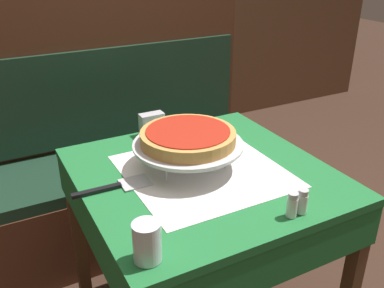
{
  "coord_description": "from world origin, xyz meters",
  "views": [
    {
      "loc": [
        -0.65,
        -1.14,
        1.51
      ],
      "look_at": [
        -0.03,
        0.02,
        0.88
      ],
      "focal_mm": 40.0,
      "sensor_mm": 36.0,
      "label": 1
    }
  ],
  "objects_px": {
    "dining_table_rear": "(131,76)",
    "booth_bench": "(115,176)",
    "salt_shaker": "(292,205)",
    "pizza_server": "(114,187)",
    "deep_dish_pizza": "(188,137)",
    "condiment_caddy": "(118,54)",
    "dining_table_front": "(203,197)",
    "pizza_pan_stand": "(188,145)",
    "pepper_shaker": "(302,201)",
    "napkin_holder": "(152,124)",
    "water_glass_near": "(147,242)"
  },
  "relations": [
    {
      "from": "booth_bench",
      "to": "napkin_holder",
      "type": "bearing_deg",
      "value": -84.24
    },
    {
      "from": "pizza_pan_stand",
      "to": "condiment_caddy",
      "type": "distance_m",
      "value": 1.62
    },
    {
      "from": "pizza_pan_stand",
      "to": "napkin_holder",
      "type": "relative_size",
      "value": 3.88
    },
    {
      "from": "pizza_pan_stand",
      "to": "salt_shaker",
      "type": "xyz_separation_m",
      "value": [
        0.13,
        -0.41,
        -0.05
      ]
    },
    {
      "from": "salt_shaker",
      "to": "condiment_caddy",
      "type": "bearing_deg",
      "value": 85.33
    },
    {
      "from": "dining_table_rear",
      "to": "booth_bench",
      "type": "bearing_deg",
      "value": -117.02
    },
    {
      "from": "pizza_server",
      "to": "salt_shaker",
      "type": "relative_size",
      "value": 3.33
    },
    {
      "from": "booth_bench",
      "to": "deep_dish_pizza",
      "type": "xyz_separation_m",
      "value": [
        0.04,
        -0.78,
        0.54
      ]
    },
    {
      "from": "dining_table_front",
      "to": "pizza_pan_stand",
      "type": "xyz_separation_m",
      "value": [
        -0.03,
        0.05,
        0.19
      ]
    },
    {
      "from": "pizza_server",
      "to": "napkin_holder",
      "type": "relative_size",
      "value": 2.62
    },
    {
      "from": "dining_table_rear",
      "to": "salt_shaker",
      "type": "bearing_deg",
      "value": -96.99
    },
    {
      "from": "pizza_pan_stand",
      "to": "deep_dish_pizza",
      "type": "height_order",
      "value": "deep_dish_pizza"
    },
    {
      "from": "pizza_server",
      "to": "deep_dish_pizza",
      "type": "bearing_deg",
      "value": 3.19
    },
    {
      "from": "dining_table_rear",
      "to": "booth_bench",
      "type": "relative_size",
      "value": 0.46
    },
    {
      "from": "booth_bench",
      "to": "water_glass_near",
      "type": "relative_size",
      "value": 15.52
    },
    {
      "from": "deep_dish_pizza",
      "to": "pepper_shaker",
      "type": "bearing_deg",
      "value": -67.9
    },
    {
      "from": "deep_dish_pizza",
      "to": "booth_bench",
      "type": "bearing_deg",
      "value": 93.26
    },
    {
      "from": "dining_table_front",
      "to": "pepper_shaker",
      "type": "distance_m",
      "value": 0.41
    },
    {
      "from": "salt_shaker",
      "to": "deep_dish_pizza",
      "type": "bearing_deg",
      "value": 107.33
    },
    {
      "from": "dining_table_front",
      "to": "pizza_pan_stand",
      "type": "relative_size",
      "value": 2.18
    },
    {
      "from": "dining_table_rear",
      "to": "condiment_caddy",
      "type": "distance_m",
      "value": 0.19
    },
    {
      "from": "booth_bench",
      "to": "napkin_holder",
      "type": "distance_m",
      "value": 0.65
    },
    {
      "from": "booth_bench",
      "to": "condiment_caddy",
      "type": "xyz_separation_m",
      "value": [
        0.34,
        0.81,
        0.45
      ]
    },
    {
      "from": "deep_dish_pizza",
      "to": "condiment_caddy",
      "type": "distance_m",
      "value": 1.63
    },
    {
      "from": "booth_bench",
      "to": "condiment_caddy",
      "type": "height_order",
      "value": "booth_bench"
    },
    {
      "from": "deep_dish_pizza",
      "to": "pizza_server",
      "type": "bearing_deg",
      "value": -176.81
    },
    {
      "from": "dining_table_rear",
      "to": "condiment_caddy",
      "type": "height_order",
      "value": "condiment_caddy"
    },
    {
      "from": "deep_dish_pizza",
      "to": "salt_shaker",
      "type": "height_order",
      "value": "deep_dish_pizza"
    },
    {
      "from": "pizza_pan_stand",
      "to": "napkin_holder",
      "type": "xyz_separation_m",
      "value": [
        0.0,
        0.33,
        -0.04
      ]
    },
    {
      "from": "water_glass_near",
      "to": "napkin_holder",
      "type": "bearing_deg",
      "value": 66.07
    },
    {
      "from": "dining_table_front",
      "to": "pizza_server",
      "type": "bearing_deg",
      "value": 173.6
    },
    {
      "from": "deep_dish_pizza",
      "to": "napkin_holder",
      "type": "distance_m",
      "value": 0.34
    },
    {
      "from": "salt_shaker",
      "to": "napkin_holder",
      "type": "distance_m",
      "value": 0.75
    },
    {
      "from": "pepper_shaker",
      "to": "napkin_holder",
      "type": "distance_m",
      "value": 0.76
    },
    {
      "from": "booth_bench",
      "to": "napkin_holder",
      "type": "height_order",
      "value": "booth_bench"
    },
    {
      "from": "booth_bench",
      "to": "condiment_caddy",
      "type": "distance_m",
      "value": 0.99
    },
    {
      "from": "deep_dish_pizza",
      "to": "condiment_caddy",
      "type": "relative_size",
      "value": 2.3
    },
    {
      "from": "salt_shaker",
      "to": "pizza_server",
      "type": "bearing_deg",
      "value": 135.94
    },
    {
      "from": "dining_table_rear",
      "to": "deep_dish_pizza",
      "type": "bearing_deg",
      "value": -103.15
    },
    {
      "from": "water_glass_near",
      "to": "deep_dish_pizza",
      "type": "bearing_deg",
      "value": 50.8
    },
    {
      "from": "dining_table_front",
      "to": "booth_bench",
      "type": "relative_size",
      "value": 0.5
    },
    {
      "from": "deep_dish_pizza",
      "to": "condiment_caddy",
      "type": "bearing_deg",
      "value": 79.65
    },
    {
      "from": "water_glass_near",
      "to": "pepper_shaker",
      "type": "distance_m",
      "value": 0.48
    },
    {
      "from": "deep_dish_pizza",
      "to": "salt_shaker",
      "type": "bearing_deg",
      "value": -72.67
    },
    {
      "from": "dining_table_front",
      "to": "deep_dish_pizza",
      "type": "relative_size",
      "value": 2.55
    },
    {
      "from": "pepper_shaker",
      "to": "condiment_caddy",
      "type": "bearing_deg",
      "value": 86.43
    },
    {
      "from": "dining_table_rear",
      "to": "salt_shaker",
      "type": "xyz_separation_m",
      "value": [
        -0.25,
        -2.01,
        0.17
      ]
    },
    {
      "from": "dining_table_front",
      "to": "salt_shaker",
      "type": "distance_m",
      "value": 0.4
    },
    {
      "from": "deep_dish_pizza",
      "to": "salt_shaker",
      "type": "xyz_separation_m",
      "value": [
        0.13,
        -0.41,
        -0.08
      ]
    },
    {
      "from": "salt_shaker",
      "to": "condiment_caddy",
      "type": "height_order",
      "value": "condiment_caddy"
    }
  ]
}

